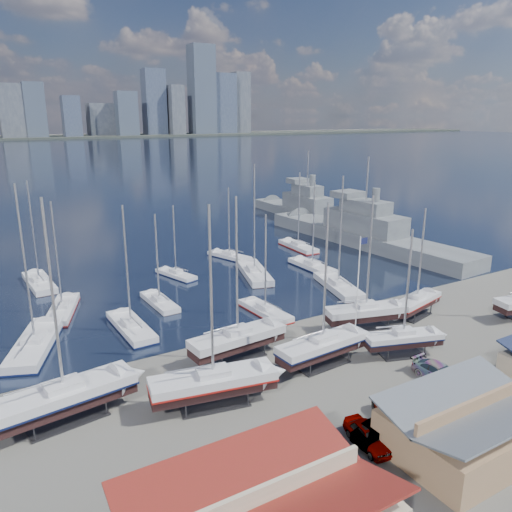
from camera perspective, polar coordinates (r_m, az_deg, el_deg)
ground at (r=51.94m, az=8.57°, el=-11.72°), size 1400.00×1400.00×0.00m
water at (r=347.47m, az=-26.02°, el=10.20°), size 1400.00×600.00×0.40m
shed_grey at (r=41.52m, az=23.32°, el=-17.11°), size 12.60×8.40×4.17m
sailboat_cradle_0 at (r=44.04m, az=-21.04°, el=-14.79°), size 11.71×4.73×18.21m
sailboat_cradle_1 at (r=43.47m, az=-4.89°, el=-14.20°), size 11.15×4.95×17.31m
sailboat_cradle_2 at (r=50.96m, az=-2.12°, el=-9.46°), size 10.39×3.66×16.59m
sailboat_cradle_3 at (r=50.07m, az=7.63°, el=-10.12°), size 10.20×3.48×16.19m
sailboat_cradle_4 at (r=59.06m, az=12.45°, el=-6.26°), size 9.85×5.07×15.52m
sailboat_cradle_5 at (r=53.63m, az=16.48°, el=-9.01°), size 8.42×4.71×13.33m
sailboat_cradle_6 at (r=64.11m, az=17.91°, el=-5.00°), size 8.53×4.20×13.49m
sailboat_moored_0 at (r=58.43m, az=-23.88°, el=-9.40°), size 7.71×12.66×18.33m
sailboat_moored_1 at (r=67.20m, az=-21.22°, el=-5.85°), size 5.94×10.23×14.76m
sailboat_moored_2 at (r=78.88m, az=-23.50°, el=-2.94°), size 3.53×10.71×15.95m
sailboat_moored_3 at (r=59.47m, az=-14.07°, el=-8.03°), size 3.14×10.30×15.29m
sailboat_moored_4 at (r=66.45m, az=-10.96°, el=-5.26°), size 2.63×8.43×12.61m
sailboat_moored_5 at (r=77.36m, az=-9.12°, el=-2.16°), size 4.28×8.06×11.61m
sailboat_moored_6 at (r=62.42m, az=1.06°, el=-6.38°), size 3.04×8.97×13.19m
sailboat_moored_7 at (r=76.69m, az=-0.19°, el=-2.10°), size 6.69×12.28×17.86m
sailboat_moored_8 at (r=86.41m, az=-3.06°, el=-0.08°), size 5.07×8.94×12.88m
sailboat_moored_9 at (r=71.87m, az=9.36°, el=-3.56°), size 5.89×11.58×16.84m
sailboat_moored_10 at (r=80.76m, az=6.44°, el=-1.29°), size 2.94×9.87×14.67m
sailboat_moored_11 at (r=92.81m, az=4.83°, el=1.00°), size 3.17×9.97×14.75m
naval_ship_east at (r=97.67m, az=12.20°, el=2.26°), size 10.68×47.82×18.27m
naval_ship_west at (r=119.99m, az=5.79°, el=5.01°), size 7.84×40.26×17.60m
car_a at (r=40.40m, az=12.75°, el=-19.37°), size 2.54×4.98×1.62m
car_b at (r=41.07m, az=14.17°, el=-18.82°), size 5.00×1.94×1.62m
car_c at (r=43.02m, az=15.89°, el=-17.23°), size 4.87×6.38×1.61m
car_d at (r=50.46m, az=20.29°, el=-12.43°), size 2.54×5.65×1.61m
flagpole at (r=54.48m, az=11.65°, el=-2.85°), size 1.04×0.12×11.73m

